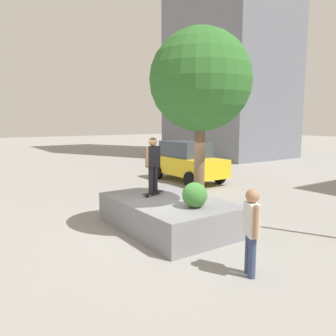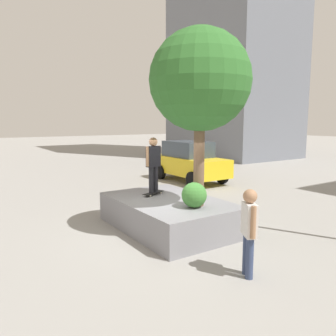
# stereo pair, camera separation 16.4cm
# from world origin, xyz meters

# --- Properties ---
(ground_plane) EXTENTS (120.00, 120.00, 0.00)m
(ground_plane) POSITION_xyz_m (0.00, 0.00, 0.00)
(ground_plane) COLOR gray
(planter_ledge) EXTENTS (3.91, 2.52, 0.84)m
(planter_ledge) POSITION_xyz_m (-0.30, 0.30, 0.42)
(planter_ledge) COLOR gray
(planter_ledge) RESTS_ON ground
(plaza_tree) EXTENTS (2.57, 2.57, 4.50)m
(plaza_tree) POSITION_xyz_m (0.71, 0.59, 4.04)
(plaza_tree) COLOR brown
(plaza_tree) RESTS_ON planter_ledge
(boxwood_shrub) EXTENTS (0.65, 0.65, 0.65)m
(boxwood_shrub) POSITION_xyz_m (0.81, 0.37, 1.17)
(boxwood_shrub) COLOR #3D7A33
(boxwood_shrub) RESTS_ON planter_ledge
(skateboard) EXTENTS (0.48, 0.82, 0.07)m
(skateboard) POSITION_xyz_m (-1.03, 0.26, 0.90)
(skateboard) COLOR black
(skateboard) RESTS_ON planter_ledge
(skateboarder) EXTENTS (0.28, 0.55, 1.65)m
(skateboarder) POSITION_xyz_m (-1.03, 0.26, 1.87)
(skateboarder) COLOR black
(skateboarder) RESTS_ON skateboard
(taxi_cab) EXTENTS (4.38, 2.08, 2.03)m
(taxi_cab) POSITION_xyz_m (-5.98, 5.39, 1.03)
(taxi_cab) COLOR gold
(taxi_cab) RESTS_ON ground
(passerby_with_bag) EXTENTS (0.53, 0.41, 1.76)m
(passerby_with_bag) POSITION_xyz_m (3.06, -0.05, 1.01)
(passerby_with_bag) COLOR navy
(passerby_with_bag) RESTS_ON ground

